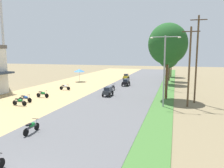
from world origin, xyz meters
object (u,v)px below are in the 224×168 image
median_tree_third (170,44)px  motorbike_ahead_third (32,126)px  streetlamp_near (164,66)px  car_sedan_black (126,82)px  utility_pole_far (189,66)px  motorbike_ahead_fourth (113,87)px  parked_motorbike_third (43,94)px  streetlamp_far (171,59)px  parked_motorbike_nearest (20,101)px  parked_motorbike_fourth (65,87)px  streetlamp_mid (168,61)px  median_tree_second (169,54)px  vendor_umbrella (79,70)px  parked_motorbike_second (25,98)px  car_hatchback_charcoal (108,91)px  car_hatchback_yellow (126,76)px  median_tree_nearest (168,44)px  median_tree_fourth (172,56)px

median_tree_third → motorbike_ahead_third: (-8.59, -33.74, -7.00)m
streetlamp_near → car_sedan_black: size_ratio=3.34×
utility_pole_far → motorbike_ahead_fourth: size_ratio=4.74×
parked_motorbike_third → median_tree_third: 28.07m
streetlamp_far → parked_motorbike_nearest: bearing=-110.9°
parked_motorbike_fourth → streetlamp_mid: 16.64m
median_tree_second → vendor_umbrella: bearing=-175.0°
parked_motorbike_second → streetlamp_far: bearing=67.6°
vendor_umbrella → car_sedan_black: size_ratio=1.12×
streetlamp_near → car_hatchback_charcoal: 9.09m
streetlamp_far → motorbike_ahead_fourth: streetlamp_far is taller
parked_motorbike_nearest → car_hatchback_yellow: car_hatchback_yellow is taller
car_hatchback_yellow → streetlamp_near: bearing=-67.7°
utility_pole_far → car_hatchback_charcoal: 11.00m
median_tree_third → motorbike_ahead_fourth: (-7.92, -14.74, -7.00)m
streetlamp_near → car_sedan_black: (-7.11, 13.32, -3.69)m
median_tree_nearest → parked_motorbike_second: bearing=-156.9°
median_tree_third → parked_motorbike_third: bearing=-124.0°
median_tree_nearest → utility_pole_far: 4.82m
streetlamp_near → parked_motorbike_second: bearing=-171.2°
parked_motorbike_third → median_tree_fourth: 34.03m
median_tree_fourth → motorbike_ahead_fourth: size_ratio=3.81×
median_tree_fourth → streetlamp_near: bearing=-90.2°
car_sedan_black → motorbike_ahead_fourth: size_ratio=1.26×
parked_motorbike_fourth → car_sedan_black: bearing=39.9°
parked_motorbike_second → car_hatchback_yellow: (6.68, 24.39, 0.19)m
parked_motorbike_third → streetlamp_mid: 19.34m
parked_motorbike_fourth → vendor_umbrella: size_ratio=0.71×
median_tree_fourth → streetlamp_near: (-0.11, -30.48, -0.71)m
parked_motorbike_nearest → motorbike_ahead_fourth: 14.24m
parked_motorbike_third → car_hatchback_charcoal: bearing=22.3°
vendor_umbrella → utility_pole_far: 25.12m
utility_pole_far → parked_motorbike_third: bearing=-178.6°
streetlamp_mid → utility_pole_far: 11.00m
streetlamp_mid → motorbike_ahead_fourth: bearing=-157.3°
streetlamp_far → motorbike_ahead_fourth: (-8.01, -27.40, -3.62)m
parked_motorbike_third → motorbike_ahead_fourth: bearing=46.9°
parked_motorbike_second → motorbike_ahead_fourth: size_ratio=1.00×
streetlamp_near → motorbike_ahead_fourth: streetlamp_near is taller
parked_motorbike_second → motorbike_ahead_third: bearing=-49.8°
median_tree_second → motorbike_ahead_third: median_tree_second is taller
vendor_umbrella → parked_motorbike_fourth: bearing=-78.3°
streetlamp_far → motorbike_ahead_third: bearing=-100.6°
car_hatchback_yellow → motorbike_ahead_third: 32.68m
streetlamp_near → motorbike_ahead_fourth: 12.15m
parked_motorbike_fourth → vendor_umbrella: vendor_umbrella is taller
parked_motorbike_second → parked_motorbike_fourth: same height
streetlamp_near → motorbike_ahead_third: streetlamp_near is taller
vendor_umbrella → median_tree_fourth: (17.44, 14.32, 2.83)m
median_tree_fourth → streetlamp_far: 5.29m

